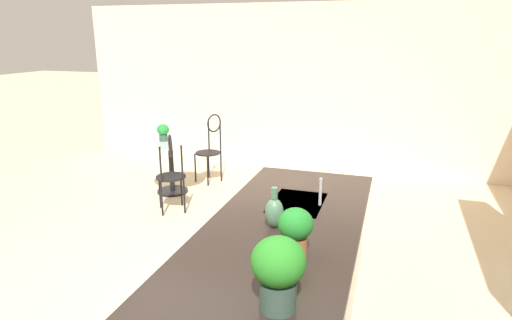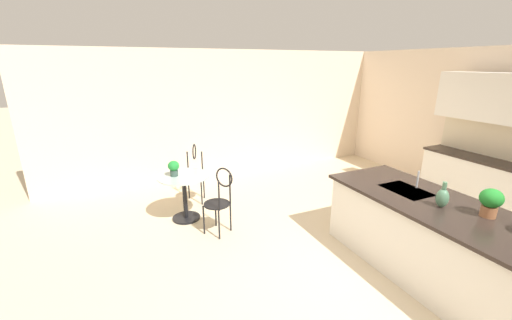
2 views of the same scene
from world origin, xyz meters
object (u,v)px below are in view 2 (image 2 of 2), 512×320
object	(u,v)px
chair_near_window	(194,171)
potted_plant_counter_near	(491,201)
chair_by_island	(220,198)
bistro_table	(185,193)
potted_plant_on_table	(174,167)
vase_on_counter	(442,197)

from	to	relation	value
chair_near_window	potted_plant_counter_near	xyz separation A→B (m)	(3.66, 2.15, 0.52)
chair_by_island	bistro_table	bearing A→B (deg)	-151.52
chair_near_window	potted_plant_counter_near	distance (m)	4.28
chair_near_window	potted_plant_on_table	bearing A→B (deg)	-37.21
potted_plant_on_table	potted_plant_counter_near	world-z (taller)	potted_plant_counter_near
potted_plant_counter_near	chair_near_window	bearing A→B (deg)	-149.58
potted_plant_on_table	chair_near_window	bearing A→B (deg)	142.79
chair_by_island	chair_near_window	bearing A→B (deg)	-178.37
chair_near_window	bistro_table	bearing A→B (deg)	-26.56
bistro_table	potted_plant_on_table	xyz separation A→B (m)	(-0.05, -0.13, 0.43)
potted_plant_counter_near	vase_on_counter	world-z (taller)	potted_plant_counter_near
bistro_table	vase_on_counter	distance (m)	3.53
chair_by_island	potted_plant_counter_near	distance (m)	3.19
bistro_table	vase_on_counter	size ratio (longest dim) A/B	2.78
chair_near_window	chair_by_island	xyz separation A→B (m)	(1.32, 0.04, 0.00)
potted_plant_counter_near	vase_on_counter	size ratio (longest dim) A/B	1.04
chair_by_island	vase_on_counter	size ratio (longest dim) A/B	3.62
chair_near_window	potted_plant_counter_near	world-z (taller)	potted_plant_counter_near
chair_by_island	potted_plant_on_table	xyz separation A→B (m)	(-0.72, -0.49, 0.31)
bistro_table	potted_plant_counter_near	world-z (taller)	potted_plant_counter_near
bistro_table	chair_by_island	xyz separation A→B (m)	(0.67, 0.36, 0.13)
potted_plant_on_table	chair_by_island	bearing A→B (deg)	34.36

